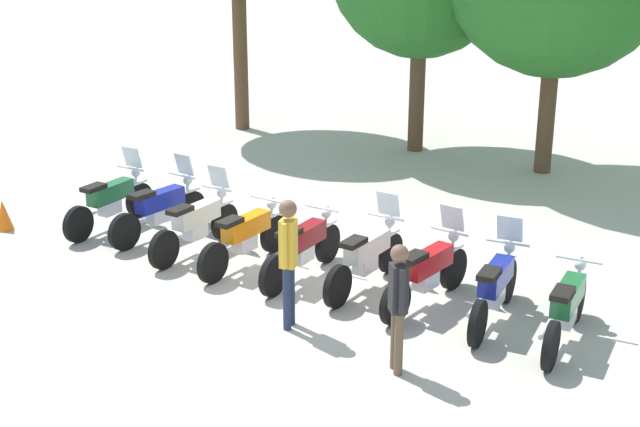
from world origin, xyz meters
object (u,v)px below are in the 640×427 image
Objects in this scene: motorcycle_3 at (245,236)px; motorcycle_4 at (303,247)px; motorcycle_7 at (495,287)px; person_1 at (288,253)px; motorcycle_8 at (566,308)px; motorcycle_0 at (111,200)px; motorcycle_1 at (160,208)px; traffic_cone at (3,215)px; motorcycle_6 at (428,271)px; person_0 at (398,299)px; motorcycle_2 at (197,223)px; motorcycle_5 at (367,256)px.

motorcycle_4 is at bearing -83.27° from motorcycle_3.
person_1 is (-2.32, -1.63, 0.57)m from motorcycle_7.
motorcycle_7 is 1.04m from motorcycle_8.
motorcycle_0 reaches higher than motorcycle_4.
motorcycle_1 is 1.00× the size of motorcycle_4.
motorcycle_0 is 3.09m from motorcycle_3.
motorcycle_0 is at bearing 34.43° from traffic_cone.
motorcycle_1 is 3.98× the size of traffic_cone.
person_0 is (0.51, -1.97, 0.46)m from motorcycle_6.
motorcycle_0 is at bearing 86.74° from motorcycle_2.
motorcycle_8 is at bearing -86.98° from motorcycle_3.
motorcycle_4 is 1.00× the size of motorcycle_8.
motorcycle_5 is 3.08m from motorcycle_8.
traffic_cone is at bearing 105.15° from motorcycle_2.
motorcycle_4 is 1.00× the size of motorcycle_5.
motorcycle_6 is at bearing -143.15° from person_1.
motorcycle_5 reaches higher than motorcycle_8.
motorcycle_4 is 3.21m from person_0.
motorcycle_5 is (2.05, 0.25, 0.01)m from motorcycle_3.
traffic_cone is at bearing 103.31° from motorcycle_3.
motorcycle_5 is at bearing -85.57° from motorcycle_2.
motorcycle_1 is at bearing 75.83° from motorcycle_2.
motorcycle_6 is (1.03, -0.07, 0.00)m from motorcycle_5.
motorcycle_1 is 1.00× the size of motorcycle_7.
motorcycle_1 is at bearing 83.45° from motorcycle_8.
person_0 is (5.64, -2.12, 0.46)m from motorcycle_1.
person_0 is 8.32m from traffic_cone.
person_0 is (4.62, -1.84, 0.46)m from motorcycle_2.
traffic_cone is (-8.24, 0.91, -0.71)m from person_0.
motorcycle_0 is 5.14m from motorcycle_5.
motorcycle_2 is (2.06, -0.14, 0.00)m from motorcycle_0.
motorcycle_5 is at bearing -113.59° from person_1.
motorcycle_8 is at bearing -172.36° from person_0.
person_0 reaches higher than traffic_cone.
traffic_cone is (-1.57, -1.08, -0.24)m from motorcycle_0.
person_0 reaches higher than motorcycle_5.
motorcycle_4 is at bearing -88.47° from motorcycle_2.
traffic_cone is at bearing 91.06° from motorcycle_8.
motorcycle_4 is at bearing -88.67° from motorcycle_1.
motorcycle_8 is 1.20× the size of person_1.
motorcycle_7 is 8.82m from traffic_cone.
person_1 reaches higher than motorcycle_6.
traffic_cone is (-8.75, -1.05, -0.24)m from motorcycle_7.
motorcycle_6 is 1.30× the size of person_0.
person_0 is at bearing -141.18° from motorcycle_5.
motorcycle_0 and motorcycle_7 have the same top height.
motorcycle_2 is at bearing -99.04° from motorcycle_1.
motorcycle_5 is 6.80m from traffic_cone.
traffic_cone is (-2.60, -1.20, -0.24)m from motorcycle_1.
motorcycle_3 is at bearing 86.13° from motorcycle_8.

